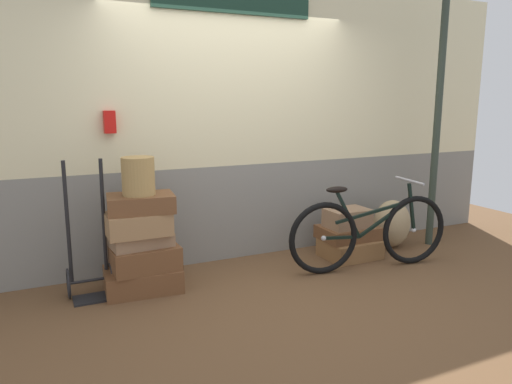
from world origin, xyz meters
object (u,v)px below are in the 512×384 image
object	(u,v)px
bicycle	(370,232)
suitcase_1	(145,258)
suitcase_4	(141,203)
suitcase_2	(141,239)
wicker_basket	(138,176)
burlap_sack	(392,224)
suitcase_3	(138,224)
suitcase_0	(143,279)
suitcase_5	(350,248)
luggage_trolley	(89,263)
suitcase_6	(348,232)
suitcase_7	(347,218)

from	to	relation	value
bicycle	suitcase_1	bearing A→B (deg)	169.95
suitcase_4	bicycle	size ratio (longest dim) A/B	0.33
suitcase_2	wicker_basket	world-z (taller)	wicker_basket
suitcase_2	burlap_sack	distance (m)	2.84
suitcase_1	suitcase_3	size ratio (longest dim) A/B	1.07
suitcase_1	suitcase_0	bearing A→B (deg)	124.68
suitcase_5	luggage_trolley	world-z (taller)	luggage_trolley
suitcase_4	burlap_sack	distance (m)	2.87
suitcase_6	bicycle	size ratio (longest dim) A/B	0.35
wicker_basket	suitcase_0	bearing A→B (deg)	85.40
suitcase_4	luggage_trolley	distance (m)	0.67
wicker_basket	burlap_sack	distance (m)	2.94
suitcase_4	suitcase_7	world-z (taller)	suitcase_4
suitcase_5	bicycle	distance (m)	0.46
suitcase_0	suitcase_1	size ratio (longest dim) A/B	1.14
suitcase_4	wicker_basket	size ratio (longest dim) A/B	1.71
suitcase_7	burlap_sack	xyz separation A→B (m)	(0.67, 0.07, -0.15)
suitcase_2	luggage_trolley	bearing A→B (deg)	167.82
wicker_basket	suitcase_3	bearing A→B (deg)	-157.26
suitcase_0	suitcase_6	bearing A→B (deg)	4.22
suitcase_2	burlap_sack	bearing A→B (deg)	-3.93
luggage_trolley	suitcase_1	bearing A→B (deg)	-11.35
suitcase_3	luggage_trolley	size ratio (longest dim) A/B	0.45
wicker_basket	burlap_sack	xyz separation A→B (m)	(2.84, 0.08, -0.75)
suitcase_1	suitcase_7	bearing A→B (deg)	-0.75
suitcase_3	bicycle	xyz separation A→B (m)	(2.17, -0.38, -0.24)
suitcase_0	luggage_trolley	bearing A→B (deg)	175.95
suitcase_2	suitcase_5	bearing A→B (deg)	-6.27
suitcase_7	bicycle	xyz separation A→B (m)	(-0.02, -0.40, -0.05)
wicker_basket	burlap_sack	size ratio (longest dim) A/B	0.60
suitcase_2	wicker_basket	xyz separation A→B (m)	(-0.00, -0.03, 0.56)
burlap_sack	suitcase_0	bearing A→B (deg)	-178.76
suitcase_0	wicker_basket	xyz separation A→B (m)	(-0.00, -0.02, 0.92)
suitcase_7	burlap_sack	bearing A→B (deg)	4.55
wicker_basket	suitcase_4	bearing A→B (deg)	43.79
suitcase_4	suitcase_0	bearing A→B (deg)	154.51
suitcase_5	bicycle	xyz separation A→B (m)	(-0.04, -0.37, 0.28)
suitcase_2	suitcase_7	bearing A→B (deg)	-5.40
suitcase_2	suitcase_7	size ratio (longest dim) A/B	1.15
suitcase_6	wicker_basket	xyz separation A→B (m)	(-2.20, -0.03, 0.77)
suitcase_1	suitcase_5	world-z (taller)	suitcase_1
suitcase_0	suitcase_6	world-z (taller)	suitcase_6
suitcase_3	suitcase_5	size ratio (longest dim) A/B	0.94
suitcase_5	suitcase_7	xyz separation A→B (m)	(-0.02, 0.03, 0.33)
suitcase_2	bicycle	size ratio (longest dim) A/B	0.30
suitcase_0	suitcase_3	size ratio (longest dim) A/B	1.22
suitcase_2	wicker_basket	size ratio (longest dim) A/B	1.58
suitcase_2	suitcase_0	bearing A→B (deg)	-94.66
suitcase_5	suitcase_6	distance (m)	0.17
suitcase_4	wicker_basket	bearing A→B (deg)	-129.50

